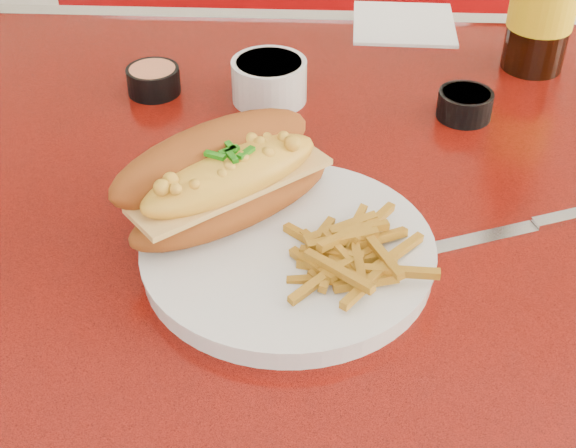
{
  "coord_description": "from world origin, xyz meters",
  "views": [
    {
      "loc": [
        -0.05,
        -0.61,
        1.21
      ],
      "look_at": [
        -0.07,
        -0.1,
        0.81
      ],
      "focal_mm": 50.0,
      "sensor_mm": 36.0,
      "label": 1
    }
  ],
  "objects_px": {
    "mac_hoagie": "(225,177)",
    "knife": "(525,228)",
    "diner_table": "(360,317)",
    "dinner_plate": "(288,253)",
    "fork": "(335,208)",
    "sauce_cup_left": "(153,79)",
    "booth_bench_far": "(343,154)",
    "gravy_ramekin": "(269,79)",
    "sauce_cup_right": "(465,103)"
  },
  "relations": [
    {
      "from": "dinner_plate",
      "to": "knife",
      "type": "bearing_deg",
      "value": 14.33
    },
    {
      "from": "sauce_cup_left",
      "to": "sauce_cup_right",
      "type": "relative_size",
      "value": 1.1
    },
    {
      "from": "fork",
      "to": "sauce_cup_left",
      "type": "height_order",
      "value": "sauce_cup_left"
    },
    {
      "from": "sauce_cup_right",
      "to": "mac_hoagie",
      "type": "bearing_deg",
      "value": -138.69
    },
    {
      "from": "fork",
      "to": "knife",
      "type": "distance_m",
      "value": 0.17
    },
    {
      "from": "diner_table",
      "to": "knife",
      "type": "distance_m",
      "value": 0.22
    },
    {
      "from": "dinner_plate",
      "to": "sauce_cup_left",
      "type": "height_order",
      "value": "sauce_cup_left"
    },
    {
      "from": "diner_table",
      "to": "sauce_cup_left",
      "type": "distance_m",
      "value": 0.35
    },
    {
      "from": "mac_hoagie",
      "to": "gravy_ramekin",
      "type": "distance_m",
      "value": 0.23
    },
    {
      "from": "booth_bench_far",
      "to": "fork",
      "type": "height_order",
      "value": "booth_bench_far"
    },
    {
      "from": "mac_hoagie",
      "to": "sauce_cup_right",
      "type": "height_order",
      "value": "mac_hoagie"
    },
    {
      "from": "sauce_cup_left",
      "to": "knife",
      "type": "xyz_separation_m",
      "value": [
        0.37,
        -0.23,
        -0.01
      ]
    },
    {
      "from": "fork",
      "to": "gravy_ramekin",
      "type": "height_order",
      "value": "gravy_ramekin"
    },
    {
      "from": "sauce_cup_left",
      "to": "gravy_ramekin",
      "type": "bearing_deg",
      "value": -4.31
    },
    {
      "from": "fork",
      "to": "knife",
      "type": "xyz_separation_m",
      "value": [
        0.17,
        -0.0,
        -0.01
      ]
    },
    {
      "from": "fork",
      "to": "knife",
      "type": "bearing_deg",
      "value": -114.57
    },
    {
      "from": "diner_table",
      "to": "sauce_cup_right",
      "type": "xyz_separation_m",
      "value": [
        0.1,
        0.15,
        0.18
      ]
    },
    {
      "from": "sauce_cup_left",
      "to": "diner_table",
      "type": "bearing_deg",
      "value": -38.1
    },
    {
      "from": "diner_table",
      "to": "gravy_ramekin",
      "type": "xyz_separation_m",
      "value": [
        -0.11,
        0.17,
        0.19
      ]
    },
    {
      "from": "gravy_ramekin",
      "to": "sauce_cup_left",
      "type": "height_order",
      "value": "gravy_ramekin"
    },
    {
      "from": "diner_table",
      "to": "gravy_ramekin",
      "type": "relative_size",
      "value": 13.4
    },
    {
      "from": "knife",
      "to": "mac_hoagie",
      "type": "bearing_deg",
      "value": 160.74
    },
    {
      "from": "booth_bench_far",
      "to": "mac_hoagie",
      "type": "xyz_separation_m",
      "value": [
        -0.13,
        -0.87,
        0.54
      ]
    },
    {
      "from": "gravy_ramekin",
      "to": "sauce_cup_right",
      "type": "xyz_separation_m",
      "value": [
        0.21,
        -0.03,
        -0.01
      ]
    },
    {
      "from": "fork",
      "to": "gravy_ramekin",
      "type": "distance_m",
      "value": 0.23
    },
    {
      "from": "fork",
      "to": "booth_bench_far",
      "type": "bearing_deg",
      "value": -26.38
    },
    {
      "from": "mac_hoagie",
      "to": "sauce_cup_left",
      "type": "xyz_separation_m",
      "value": [
        -0.11,
        0.24,
        -0.04
      ]
    },
    {
      "from": "fork",
      "to": "sauce_cup_right",
      "type": "distance_m",
      "value": 0.24
    },
    {
      "from": "fork",
      "to": "mac_hoagie",
      "type": "bearing_deg",
      "value": 72.32
    },
    {
      "from": "sauce_cup_right",
      "to": "knife",
      "type": "xyz_separation_m",
      "value": [
        0.03,
        -0.19,
        -0.01
      ]
    },
    {
      "from": "mac_hoagie",
      "to": "knife",
      "type": "relative_size",
      "value": 1.12
    },
    {
      "from": "dinner_plate",
      "to": "mac_hoagie",
      "type": "relative_size",
      "value": 1.3
    },
    {
      "from": "gravy_ramekin",
      "to": "sauce_cup_left",
      "type": "relative_size",
      "value": 1.36
    },
    {
      "from": "booth_bench_far",
      "to": "gravy_ramekin",
      "type": "relative_size",
      "value": 13.07
    },
    {
      "from": "dinner_plate",
      "to": "sauce_cup_right",
      "type": "height_order",
      "value": "sauce_cup_right"
    },
    {
      "from": "fork",
      "to": "sauce_cup_left",
      "type": "bearing_deg",
      "value": 17.08
    },
    {
      "from": "booth_bench_far",
      "to": "gravy_ramekin",
      "type": "height_order",
      "value": "booth_bench_far"
    },
    {
      "from": "dinner_plate",
      "to": "fork",
      "type": "bearing_deg",
      "value": 54.42
    },
    {
      "from": "booth_bench_far",
      "to": "dinner_plate",
      "type": "bearing_deg",
      "value": -94.49
    },
    {
      "from": "booth_bench_far",
      "to": "sauce_cup_left",
      "type": "relative_size",
      "value": 17.79
    },
    {
      "from": "diner_table",
      "to": "dinner_plate",
      "type": "height_order",
      "value": "dinner_plate"
    },
    {
      "from": "dinner_plate",
      "to": "booth_bench_far",
      "type": "bearing_deg",
      "value": 85.51
    },
    {
      "from": "booth_bench_far",
      "to": "knife",
      "type": "relative_size",
      "value": 6.34
    },
    {
      "from": "sauce_cup_left",
      "to": "sauce_cup_right",
      "type": "bearing_deg",
      "value": -6.37
    },
    {
      "from": "gravy_ramekin",
      "to": "sauce_cup_left",
      "type": "distance_m",
      "value": 0.13
    },
    {
      "from": "mac_hoagie",
      "to": "fork",
      "type": "distance_m",
      "value": 0.1
    },
    {
      "from": "booth_bench_far",
      "to": "dinner_plate",
      "type": "relative_size",
      "value": 4.34
    },
    {
      "from": "booth_bench_far",
      "to": "dinner_plate",
      "type": "distance_m",
      "value": 1.04
    },
    {
      "from": "diner_table",
      "to": "dinner_plate",
      "type": "xyz_separation_m",
      "value": [
        -0.07,
        -0.1,
        0.17
      ]
    },
    {
      "from": "fork",
      "to": "gravy_ramekin",
      "type": "xyz_separation_m",
      "value": [
        -0.07,
        0.22,
        0.01
      ]
    }
  ]
}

